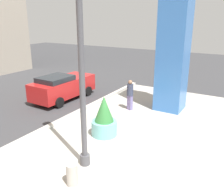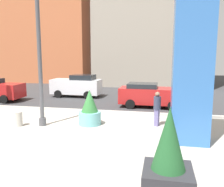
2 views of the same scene
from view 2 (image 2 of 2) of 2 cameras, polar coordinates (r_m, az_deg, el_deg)
ground_plane at (r=16.24m, az=-3.13°, el=-3.73°), size 60.00×60.00×0.00m
plaza_pavement at (r=10.77m, az=-11.36°, el=-10.63°), size 18.00×10.00×0.02m
curb_strip at (r=15.40m, az=-3.96°, el=-4.15°), size 18.00×0.24×0.16m
lamp_post at (r=12.59m, az=-16.63°, el=9.54°), size 0.44×0.44×7.74m
art_pillar_blue at (r=10.40m, az=18.16°, el=6.54°), size 1.50×1.50×6.44m
potted_plant_curbside at (r=12.63m, az=-5.24°, el=-3.84°), size 1.16×1.16×1.84m
potted_plant_mid_plaza at (r=6.68m, az=13.04°, el=-14.54°), size 1.29×1.29×2.31m
concrete_bollard at (r=13.26m, az=-20.96°, el=-5.60°), size 0.36×0.36×0.75m
car_passing_lane at (r=17.04m, az=9.12°, el=-0.31°), size 4.48×2.10×1.64m
car_intersection at (r=21.17m, az=-8.18°, el=1.83°), size 4.26×2.03×1.91m
pedestrian_on_sidewalk at (r=12.50m, az=10.50°, el=-3.14°), size 0.45×0.45×1.76m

